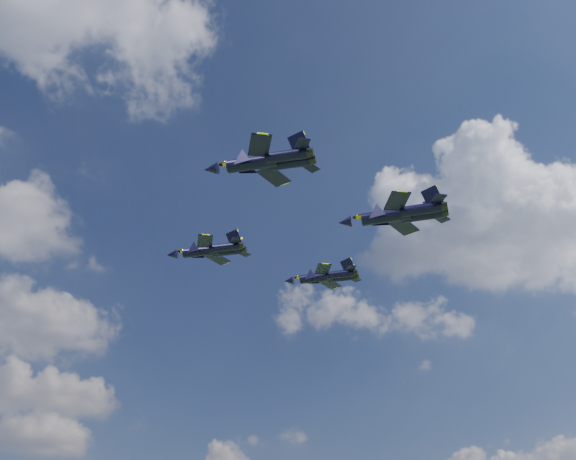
# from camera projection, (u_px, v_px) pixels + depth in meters

# --- Properties ---
(jet_lead) EXTENTS (13.38, 12.99, 3.59)m
(jet_lead) POSITION_uv_depth(u_px,v_px,m) (199.00, 251.00, 110.69)
(jet_lead) COLOR black
(jet_left) EXTENTS (15.66, 15.24, 4.20)m
(jet_left) POSITION_uv_depth(u_px,v_px,m) (249.00, 163.00, 93.44)
(jet_left) COLOR black
(jet_right) EXTENTS (13.02, 13.00, 3.54)m
(jet_right) POSITION_uv_depth(u_px,v_px,m) (314.00, 278.00, 119.45)
(jet_right) COLOR black
(jet_slot) EXTENTS (15.83, 16.28, 4.37)m
(jet_slot) POSITION_uv_depth(u_px,v_px,m) (382.00, 216.00, 101.85)
(jet_slot) COLOR black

